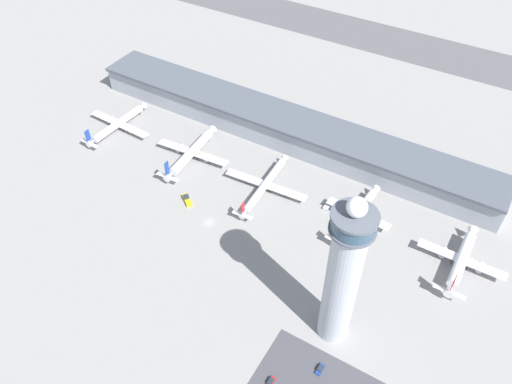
{
  "coord_description": "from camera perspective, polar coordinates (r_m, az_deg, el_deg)",
  "views": [
    {
      "loc": [
        94.69,
        -117.86,
        165.8
      ],
      "look_at": [
        11.86,
        20.97,
        7.5
      ],
      "focal_mm": 35.0,
      "sensor_mm": 36.0,
      "label": 1
    }
  ],
  "objects": [
    {
      "name": "airplane_gate_echo",
      "position": [
        220.58,
        22.43,
        -7.17
      ],
      "size": [
        35.92,
        38.6,
        14.17
      ],
      "color": "white",
      "rests_on": "ground"
    },
    {
      "name": "car_black_suv",
      "position": [
        181.87,
        1.69,
        -20.91
      ],
      "size": [
        1.83,
        4.43,
        1.58
      ],
      "color": "black",
      "rests_on": "ground"
    },
    {
      "name": "airplane_gate_bravo",
      "position": [
        254.16,
        -7.38,
        4.51
      ],
      "size": [
        39.74,
        44.13,
        13.65
      ],
      "color": "silver",
      "rests_on": "ground"
    },
    {
      "name": "airplane_gate_alpha",
      "position": [
        281.48,
        -15.49,
        7.51
      ],
      "size": [
        39.33,
        42.84,
        12.26
      ],
      "color": "white",
      "rests_on": "ground"
    },
    {
      "name": "service_truck_fuel",
      "position": [
        229.92,
        8.59,
        -2.08
      ],
      "size": [
        7.63,
        3.29,
        2.55
      ],
      "color": "black",
      "rests_on": "ground"
    },
    {
      "name": "airplane_gate_delta",
      "position": [
        225.95,
        11.51,
        -2.48
      ],
      "size": [
        30.47,
        40.69,
        12.35
      ],
      "color": "white",
      "rests_on": "ground"
    },
    {
      "name": "control_tower",
      "position": [
        166.15,
        9.91,
        -9.42
      ],
      "size": [
        14.36,
        14.36,
        68.63
      ],
      "color": "#ADB2BC",
      "rests_on": "ground"
    },
    {
      "name": "runway_strip",
      "position": [
        373.19,
        13.43,
        16.84
      ],
      "size": [
        335.61,
        44.0,
        0.01
      ],
      "primitive_type": "cube",
      "color": "#515154",
      "rests_on": "ground"
    },
    {
      "name": "ground_plane",
      "position": [
        224.38,
        -5.36,
        -3.5
      ],
      "size": [
        1000.0,
        1000.0,
        0.0
      ],
      "primitive_type": "plane",
      "color": "gray"
    },
    {
      "name": "car_yellow_taxi",
      "position": [
        185.22,
        7.35,
        -19.45
      ],
      "size": [
        2.01,
        4.52,
        1.42
      ],
      "color": "black",
      "rests_on": "ground"
    },
    {
      "name": "airplane_gate_charlie",
      "position": [
        235.06,
        1.02,
        0.78
      ],
      "size": [
        41.78,
        45.91,
        11.19
      ],
      "color": "silver",
      "rests_on": "ground"
    },
    {
      "name": "terminal_building",
      "position": [
        263.24,
        3.28,
        7.37
      ],
      "size": [
        223.74,
        25.0,
        14.97
      ],
      "color": "#9399A3",
      "rests_on": "ground"
    },
    {
      "name": "service_truck_catering",
      "position": [
        234.05,
        -7.89,
        -0.87
      ],
      "size": [
        7.72,
        6.63,
        3.1
      ],
      "color": "black",
      "rests_on": "ground"
    }
  ]
}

